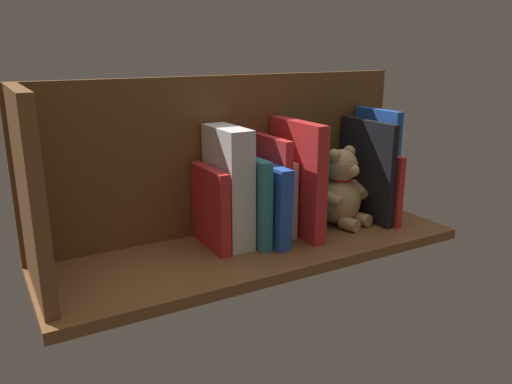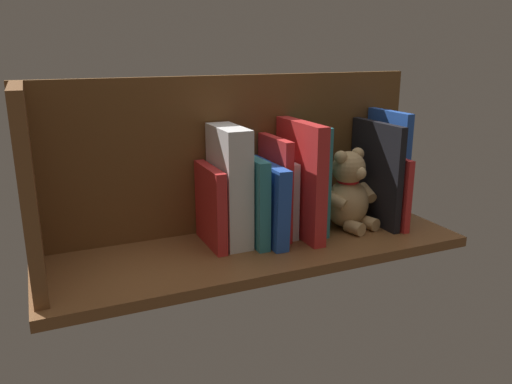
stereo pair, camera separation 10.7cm
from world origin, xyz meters
The scene contains 15 objects.
ground_plane centered at (0.00, 0.00, -1.10)cm, with size 90.59×29.86×2.20cm, color brown.
shelf_back_panel centered at (0.00, -12.68, 17.62)cm, with size 90.59×1.50×35.24cm, color brown.
shelf_side_divider centered at (43.30, 0.00, 17.62)cm, with size 2.40×23.86×35.24cm, color brown.
book_0 centered at (-36.65, -4.11, 13.30)cm, with size 1.97×14.85×26.60cm, color blue.
book_1 centered at (-34.30, -1.90, 8.45)cm, with size 1.59×19.26×16.89cm, color red.
book_2 centered at (-32.08, -2.27, 12.21)cm, with size 1.71×18.52×24.41cm, color black.
teddy_bear centered at (-24.54, -2.06, 8.21)cm, with size 14.62×13.80×18.65cm.
book_3 centered at (-15.16, -4.26, 12.35)cm, with size 2.95×14.55×24.70cm, color teal.
book_4 centered at (-11.66, -2.08, 12.89)cm, with size 2.89×18.90×25.78cm, color red.
book_5 centered at (-8.88, -4.97, 8.60)cm, with size 1.54×13.12×17.21cm, color silver.
book_6 centered at (-6.57, -4.45, 11.16)cm, with size 1.94×14.17×22.31cm, color red.
book_7 centered at (-3.53, -2.55, 8.64)cm, with size 3.00×17.97×17.27cm, color blue.
book_8 centered at (-0.20, -3.35, 9.49)cm, with size 2.50×16.37×18.97cm, color teal.
dictionary_thick_white centered at (4.34, -4.30, 12.67)cm, with size 5.44×14.26×25.35cm, color white.
book_9 centered at (8.74, -4.13, 8.63)cm, with size 2.21×14.81×17.27cm, color red.
Camera 2 is at (41.36, 93.97, 41.50)cm, focal length 35.79 mm.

